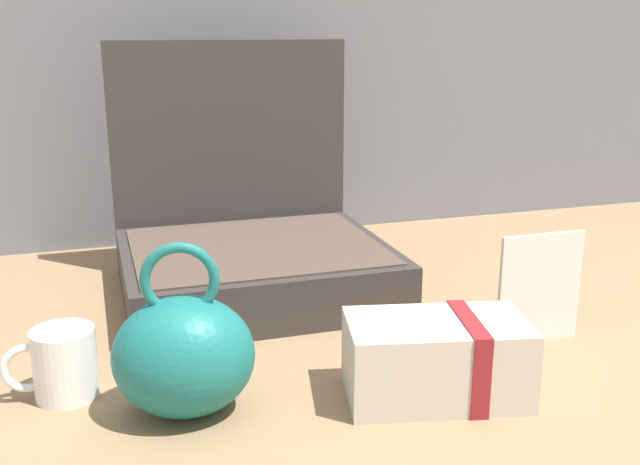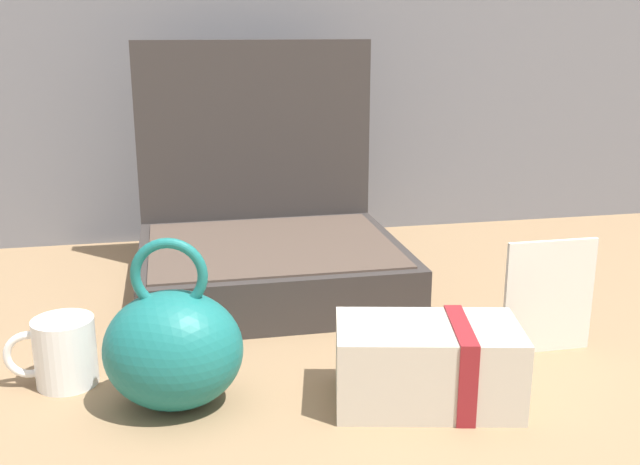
{
  "view_description": "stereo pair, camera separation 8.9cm",
  "coord_description": "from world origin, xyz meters",
  "views": [
    {
      "loc": [
        -0.29,
        -0.84,
        0.4
      ],
      "look_at": [
        -0.03,
        -0.02,
        0.16
      ],
      "focal_mm": 41.34,
      "sensor_mm": 36.0,
      "label": 1
    },
    {
      "loc": [
        -0.2,
        -0.86,
        0.4
      ],
      "look_at": [
        -0.03,
        -0.02,
        0.16
      ],
      "focal_mm": 41.34,
      "sensor_mm": 36.0,
      "label": 2
    }
  ],
  "objects": [
    {
      "name": "open_suitcase",
      "position": [
        -0.06,
        0.26,
        0.08
      ],
      "size": [
        0.4,
        0.36,
        0.38
      ],
      "color": "#332D2B",
      "rests_on": "ground_plane"
    },
    {
      "name": "coffee_mug",
      "position": [
        -0.34,
        -0.04,
        0.04
      ],
      "size": [
        0.1,
        0.07,
        0.08
      ],
      "color": "white",
      "rests_on": "ground_plane"
    },
    {
      "name": "ground_plane",
      "position": [
        0.0,
        0.0,
        0.0
      ],
      "size": [
        6.0,
        6.0,
        0.0
      ],
      "primitive_type": "plane",
      "color": "#8C6D4C"
    },
    {
      "name": "teal_pouch_handbag",
      "position": [
        -0.21,
        -0.11,
        0.07
      ],
      "size": [
        0.17,
        0.15,
        0.19
      ],
      "color": "#196B66",
      "rests_on": "ground_plane"
    },
    {
      "name": "info_card_left",
      "position": [
        0.26,
        -0.07,
        0.07
      ],
      "size": [
        0.12,
        0.01,
        0.15
      ],
      "primitive_type": "cube",
      "rotation": [
        0.0,
        0.0,
        0.01
      ],
      "color": "silver",
      "rests_on": "ground_plane"
    },
    {
      "name": "cream_toiletry_bag",
      "position": [
        0.07,
        -0.16,
        0.05
      ],
      "size": [
        0.22,
        0.15,
        0.09
      ],
      "color": "beige",
      "rests_on": "ground_plane"
    }
  ]
}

